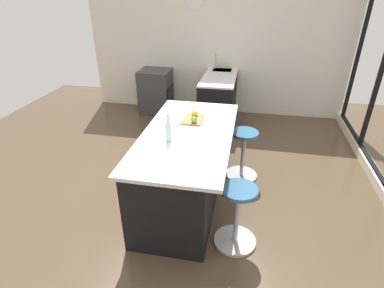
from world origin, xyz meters
The scene contains 11 objects.
ground_plane centered at (0.00, 0.00, 0.00)m, with size 8.16×8.16×0.00m, color brown.
interior_partition_left centered at (-3.14, 0.00, 1.34)m, with size 0.15×5.03×2.68m.
sink_cabinet centered at (-2.79, 0.17, 0.46)m, with size 1.93×0.60×1.18m.
oven_range centered at (-2.79, -1.15, 0.43)m, with size 0.60×0.61×0.87m.
kitchen_island centered at (-0.06, 0.04, 0.46)m, with size 1.99×1.00×0.91m.
stool_by_window centered at (-0.69, 0.71, 0.32)m, with size 0.44×0.44×0.69m.
stool_middle centered at (0.57, 0.71, 0.32)m, with size 0.44×0.44×0.69m.
cutting_board centered at (-0.43, 0.07, 0.92)m, with size 0.36×0.24×0.02m, color olive.
apple_yellow centered at (-0.51, 0.08, 0.97)m, with size 0.08×0.08×0.08m, color gold.
apple_green centered at (-0.31, 0.11, 0.97)m, with size 0.08×0.08×0.08m, color #609E2D.
water_bottle centered at (0.18, -0.07, 1.04)m, with size 0.06×0.06×0.31m.
Camera 1 is at (2.96, 0.73, 2.42)m, focal length 28.62 mm.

